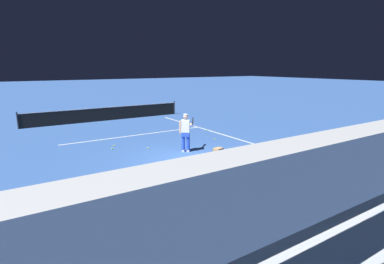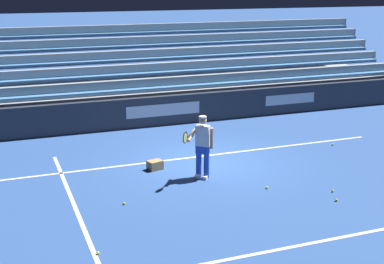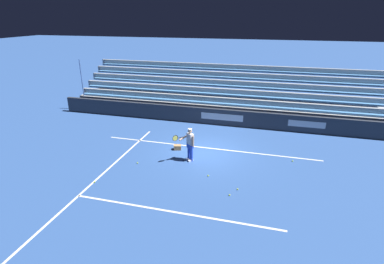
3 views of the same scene
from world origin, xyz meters
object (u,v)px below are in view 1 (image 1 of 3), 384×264
tennis_ball_by_box (75,182)px  tennis_ball_near_player (207,130)px  tennis_ball_toward_net (148,148)px  tennis_net (107,114)px  tennis_ball_midcourt (114,145)px  tennis_ball_far_right (112,149)px  tennis_ball_far_left (215,139)px  tennis_player (186,132)px  ball_box_cardboard (218,151)px

tennis_ball_by_box → tennis_ball_near_player: 9.62m
tennis_ball_by_box → tennis_ball_toward_net: (3.80, 2.57, 0.00)m
tennis_ball_by_box → tennis_net: tennis_net is taller
tennis_ball_midcourt → tennis_ball_far_right: same height
tennis_ball_by_box → tennis_ball_far_left: same height
tennis_ball_far_right → tennis_net: tennis_net is taller
tennis_player → tennis_ball_far_left: tennis_player is taller
tennis_ball_far_right → tennis_ball_far_left: bearing=-12.1°
tennis_net → tennis_ball_far_left: bearing=-71.1°
tennis_net → tennis_player: bearing=-86.6°
ball_box_cardboard → tennis_ball_toward_net: (-2.26, 2.42, -0.10)m
tennis_ball_by_box → tennis_net: size_ratio=0.01×
tennis_ball_midcourt → tennis_ball_by_box: same height
tennis_player → tennis_ball_toward_net: tennis_player is taller
tennis_player → tennis_ball_far_right: size_ratio=25.98×
tennis_ball_near_player → tennis_ball_by_box: bearing=-152.5°
tennis_ball_far_left → tennis_ball_near_player: same height
tennis_ball_toward_net → tennis_net: tennis_net is taller
tennis_player → tennis_ball_far_right: bearing=141.7°
tennis_ball_toward_net → tennis_ball_far_left: same height
tennis_ball_by_box → tennis_ball_toward_net: size_ratio=1.00×
ball_box_cardboard → tennis_ball_toward_net: size_ratio=6.06×
ball_box_cardboard → tennis_ball_near_player: size_ratio=6.06×
tennis_ball_toward_net → tennis_ball_by_box: bearing=-145.9°
tennis_ball_toward_net → tennis_ball_far_right: same height
tennis_ball_far_left → tennis_ball_near_player: size_ratio=1.00×
tennis_ball_near_player → tennis_net: (-4.05, 6.57, 0.46)m
tennis_ball_midcourt → tennis_net: bearing=75.3°
ball_box_cardboard → tennis_ball_far_right: size_ratio=6.06×
tennis_ball_by_box → tennis_ball_toward_net: bearing=34.1°
ball_box_cardboard → tennis_ball_far_right: ball_box_cardboard is taller
tennis_player → ball_box_cardboard: 1.66m
tennis_ball_near_player → ball_box_cardboard: bearing=-119.9°
tennis_player → tennis_ball_toward_net: size_ratio=25.98×
tennis_ball_midcourt → tennis_ball_near_player: size_ratio=1.00×
tennis_ball_far_left → tennis_ball_by_box: bearing=-163.2°
tennis_ball_far_right → tennis_ball_near_player: bearing=9.9°
tennis_ball_near_player → tennis_ball_midcourt: bearing=-174.7°
tennis_ball_midcourt → tennis_ball_toward_net: 1.77m
tennis_ball_midcourt → tennis_ball_near_player: 5.94m
tennis_net → ball_box_cardboard: bearing=-81.8°
ball_box_cardboard → tennis_ball_midcourt: (-3.44, 3.74, -0.10)m
tennis_ball_by_box → tennis_net: 11.90m
ball_box_cardboard → tennis_ball_by_box: ball_box_cardboard is taller
tennis_ball_far_left → tennis_ball_midcourt: bearing=161.5°
tennis_player → tennis_net: size_ratio=0.15×
tennis_ball_by_box → tennis_ball_near_player: bearing=27.5°
tennis_ball_by_box → ball_box_cardboard: bearing=1.4°
tennis_ball_toward_net → tennis_ball_far_left: bearing=-4.8°
ball_box_cardboard → tennis_ball_far_left: (1.41, 2.12, -0.10)m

